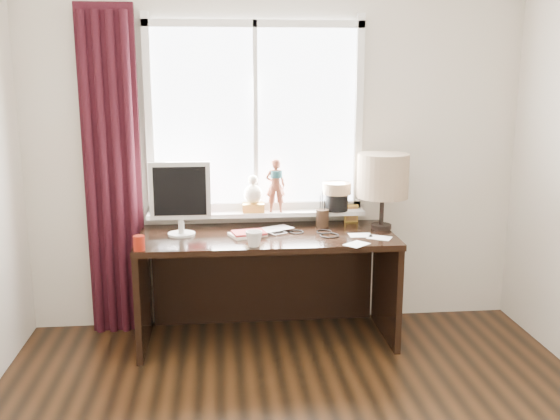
{
  "coord_description": "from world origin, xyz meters",
  "views": [
    {
      "loc": [
        -0.41,
        -2.37,
        1.81
      ],
      "look_at": [
        -0.05,
        1.25,
        1.0
      ],
      "focal_mm": 40.0,
      "sensor_mm": 36.0,
      "label": 1
    }
  ],
  "objects": [
    {
      "name": "wall_back",
      "position": [
        0.0,
        2.0,
        1.3
      ],
      "size": [
        3.5,
        0.0,
        2.6
      ],
      "primitive_type": "cube",
      "rotation": [
        1.57,
        0.0,
        0.0
      ],
      "color": "beige",
      "rests_on": "ground"
    },
    {
      "name": "laptop",
      "position": [
        -0.08,
        1.68,
        0.76
      ],
      "size": [
        0.39,
        0.34,
        0.03
      ],
      "primitive_type": "imported",
      "rotation": [
        0.0,
        0.0,
        0.49
      ],
      "color": "silver",
      "rests_on": "desk"
    },
    {
      "name": "mug",
      "position": [
        -0.2,
        1.35,
        0.8
      ],
      "size": [
        0.14,
        0.14,
        0.11
      ],
      "primitive_type": "imported",
      "rotation": [
        0.0,
        0.0,
        0.55
      ],
      "color": "white",
      "rests_on": "desk"
    },
    {
      "name": "red_cup",
      "position": [
        -0.9,
        1.33,
        0.8
      ],
      "size": [
        0.07,
        0.07,
        0.09
      ],
      "primitive_type": "cylinder",
      "color": "maroon",
      "rests_on": "desk"
    },
    {
      "name": "window",
      "position": [
        -0.12,
        1.95,
        1.31
      ],
      "size": [
        1.52,
        0.23,
        1.4
      ],
      "color": "white",
      "rests_on": "ground"
    },
    {
      "name": "curtain",
      "position": [
        -1.13,
        1.91,
        1.12
      ],
      "size": [
        0.38,
        0.09,
        2.25
      ],
      "color": "black",
      "rests_on": "floor"
    },
    {
      "name": "desk",
      "position": [
        -0.1,
        1.73,
        0.51
      ],
      "size": [
        1.7,
        0.7,
        0.75
      ],
      "color": "black",
      "rests_on": "floor"
    },
    {
      "name": "monitor",
      "position": [
        -0.67,
        1.67,
        1.03
      ],
      "size": [
        0.4,
        0.18,
        0.49
      ],
      "color": "beige",
      "rests_on": "desk"
    },
    {
      "name": "notebook_stack",
      "position": [
        -0.23,
        1.6,
        0.77
      ],
      "size": [
        0.26,
        0.23,
        0.03
      ],
      "color": "beige",
      "rests_on": "desk"
    },
    {
      "name": "brush_holder",
      "position": [
        0.3,
        1.82,
        0.81
      ],
      "size": [
        0.09,
        0.09,
        0.25
      ],
      "color": "black",
      "rests_on": "desk"
    },
    {
      "name": "icon_frame",
      "position": [
        0.53,
        1.92,
        0.81
      ],
      "size": [
        0.1,
        0.03,
        0.13
      ],
      "color": "gold",
      "rests_on": "desk"
    },
    {
      "name": "table_lamp",
      "position": [
        0.7,
        1.72,
        1.11
      ],
      "size": [
        0.35,
        0.35,
        0.52
      ],
      "color": "black",
      "rests_on": "desk"
    },
    {
      "name": "loose_papers",
      "position": [
        0.53,
        1.45,
        0.75
      ],
      "size": [
        0.37,
        0.36,
        0.0
      ],
      "color": "white",
      "rests_on": "desk"
    },
    {
      "name": "desk_cables",
      "position": [
        0.25,
        1.61,
        0.75
      ],
      "size": [
        0.36,
        0.27,
        0.01
      ],
      "color": "black",
      "rests_on": "desk"
    }
  ]
}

